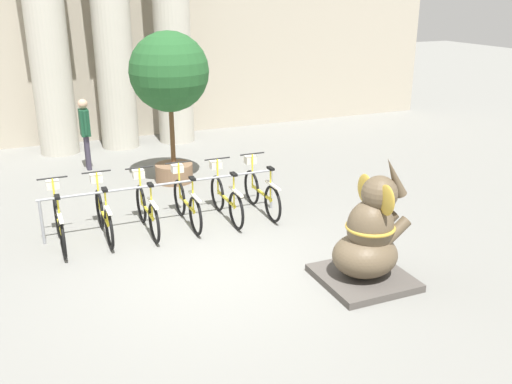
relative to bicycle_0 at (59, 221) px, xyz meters
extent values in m
plane|color=slate|center=(2.05, -1.80, -0.40)|extent=(60.00, 60.00, 0.00)
cube|color=#B2A893|center=(2.05, 6.80, 2.60)|extent=(20.00, 0.20, 6.00)
cylinder|color=#BCB7A8|center=(0.52, 5.80, 2.10)|extent=(0.95, 0.95, 5.00)
cylinder|color=#BCB7A8|center=(2.05, 5.80, 2.10)|extent=(0.95, 0.95, 5.00)
cylinder|color=#BCB7A8|center=(3.57, 5.80, 2.10)|extent=(0.95, 0.95, 5.00)
cylinder|color=gray|center=(-0.25, 0.15, -0.03)|extent=(0.05, 0.05, 0.75)
cylinder|color=gray|center=(3.81, 0.15, -0.03)|extent=(0.05, 0.05, 0.75)
cylinder|color=gray|center=(1.78, 0.15, 0.35)|extent=(4.16, 0.04, 0.04)
torus|color=black|center=(0.00, 0.45, -0.07)|extent=(0.05, 0.67, 0.67)
torus|color=black|center=(0.00, -0.52, -0.07)|extent=(0.05, 0.67, 0.67)
cube|color=yellow|center=(0.00, -0.04, -0.02)|extent=(0.04, 0.86, 0.04)
cube|color=silver|center=(0.00, -0.52, 0.28)|extent=(0.06, 0.56, 0.03)
cylinder|color=yellow|center=(0.00, -0.42, 0.23)|extent=(0.03, 0.03, 0.61)
cube|color=black|center=(0.00, -0.42, 0.56)|extent=(0.08, 0.18, 0.04)
cylinder|color=yellow|center=(0.00, 0.41, 0.27)|extent=(0.03, 0.03, 0.68)
cylinder|color=black|center=(0.00, 0.41, 0.61)|extent=(0.48, 0.03, 0.03)
cube|color=silver|center=(0.00, 0.51, 0.47)|extent=(0.20, 0.16, 0.14)
torus|color=black|center=(0.71, 0.50, -0.07)|extent=(0.05, 0.67, 0.67)
torus|color=black|center=(0.71, -0.46, -0.07)|extent=(0.05, 0.67, 0.67)
cube|color=yellow|center=(0.71, 0.02, -0.02)|extent=(0.04, 0.86, 0.04)
cube|color=silver|center=(0.71, -0.46, 0.28)|extent=(0.06, 0.56, 0.03)
cylinder|color=yellow|center=(0.71, -0.36, 0.23)|extent=(0.03, 0.03, 0.61)
cube|color=black|center=(0.71, -0.36, 0.56)|extent=(0.08, 0.18, 0.04)
cylinder|color=yellow|center=(0.71, 0.46, 0.27)|extent=(0.03, 0.03, 0.68)
cylinder|color=black|center=(0.71, 0.46, 0.61)|extent=(0.48, 0.03, 0.03)
cube|color=silver|center=(0.71, 0.56, 0.47)|extent=(0.20, 0.16, 0.14)
torus|color=black|center=(1.42, 0.45, -0.07)|extent=(0.05, 0.67, 0.67)
torus|color=black|center=(1.42, -0.51, -0.07)|extent=(0.05, 0.67, 0.67)
cube|color=yellow|center=(1.42, -0.03, -0.02)|extent=(0.04, 0.86, 0.04)
cube|color=silver|center=(1.42, -0.51, 0.28)|extent=(0.06, 0.56, 0.03)
cylinder|color=yellow|center=(1.42, -0.41, 0.23)|extent=(0.03, 0.03, 0.61)
cube|color=black|center=(1.42, -0.41, 0.56)|extent=(0.08, 0.18, 0.04)
cylinder|color=yellow|center=(1.42, 0.41, 0.27)|extent=(0.03, 0.03, 0.68)
cylinder|color=black|center=(1.42, 0.41, 0.61)|extent=(0.48, 0.03, 0.03)
cube|color=silver|center=(1.42, 0.51, 0.47)|extent=(0.20, 0.16, 0.14)
torus|color=black|center=(2.13, 0.50, -0.07)|extent=(0.05, 0.67, 0.67)
torus|color=black|center=(2.13, -0.47, -0.07)|extent=(0.05, 0.67, 0.67)
cube|color=yellow|center=(2.13, 0.01, -0.02)|extent=(0.04, 0.86, 0.04)
cube|color=silver|center=(2.13, -0.47, 0.28)|extent=(0.06, 0.56, 0.03)
cylinder|color=yellow|center=(2.13, -0.37, 0.23)|extent=(0.03, 0.03, 0.61)
cube|color=black|center=(2.13, -0.37, 0.56)|extent=(0.08, 0.18, 0.04)
cylinder|color=yellow|center=(2.13, 0.46, 0.27)|extent=(0.03, 0.03, 0.68)
cylinder|color=black|center=(2.13, 0.46, 0.61)|extent=(0.48, 0.03, 0.03)
cube|color=silver|center=(2.13, 0.56, 0.47)|extent=(0.20, 0.16, 0.14)
torus|color=black|center=(2.85, 0.45, -0.07)|extent=(0.05, 0.67, 0.67)
torus|color=black|center=(2.85, -0.52, -0.07)|extent=(0.05, 0.67, 0.67)
cube|color=yellow|center=(2.85, -0.04, -0.02)|extent=(0.04, 0.86, 0.04)
cube|color=silver|center=(2.85, -0.52, 0.28)|extent=(0.06, 0.56, 0.03)
cylinder|color=yellow|center=(2.85, -0.42, 0.23)|extent=(0.03, 0.03, 0.61)
cube|color=black|center=(2.85, -0.42, 0.56)|extent=(0.08, 0.18, 0.04)
cylinder|color=yellow|center=(2.85, 0.41, 0.27)|extent=(0.03, 0.03, 0.68)
cylinder|color=black|center=(2.85, 0.41, 0.61)|extent=(0.48, 0.03, 0.03)
cube|color=silver|center=(2.85, 0.51, 0.47)|extent=(0.20, 0.16, 0.14)
torus|color=black|center=(3.56, 0.50, -0.07)|extent=(0.05, 0.67, 0.67)
torus|color=black|center=(3.56, -0.47, -0.07)|extent=(0.05, 0.67, 0.67)
cube|color=yellow|center=(3.56, 0.02, -0.02)|extent=(0.04, 0.86, 0.04)
cube|color=silver|center=(3.56, -0.47, 0.28)|extent=(0.06, 0.56, 0.03)
cylinder|color=yellow|center=(3.56, -0.37, 0.23)|extent=(0.03, 0.03, 0.61)
cube|color=black|center=(3.56, -0.37, 0.56)|extent=(0.08, 0.18, 0.04)
cylinder|color=yellow|center=(3.56, 0.46, 0.27)|extent=(0.03, 0.03, 0.68)
cylinder|color=black|center=(3.56, 0.46, 0.61)|extent=(0.48, 0.03, 0.03)
cube|color=silver|center=(3.56, 0.56, 0.47)|extent=(0.20, 0.16, 0.14)
cube|color=#4C4742|center=(3.82, -2.97, -0.35)|extent=(1.22, 1.22, 0.10)
ellipsoid|color=brown|center=(3.82, -2.97, 0.01)|extent=(0.94, 0.83, 0.61)
ellipsoid|color=brown|center=(3.88, -2.97, 0.42)|extent=(0.67, 0.61, 0.78)
sphere|color=brown|center=(3.99, -2.97, 0.89)|extent=(0.50, 0.50, 0.50)
ellipsoid|color=#B79333|center=(3.92, -2.72, 0.89)|extent=(0.08, 0.35, 0.42)
ellipsoid|color=#B79333|center=(3.92, -3.22, 0.89)|extent=(0.08, 0.35, 0.42)
cone|color=brown|center=(4.21, -2.97, 1.11)|extent=(0.43, 0.18, 0.63)
cylinder|color=brown|center=(4.18, -2.83, 0.34)|extent=(0.49, 0.17, 0.44)
cylinder|color=brown|center=(4.18, -3.11, 0.34)|extent=(0.49, 0.17, 0.44)
torus|color=#B79333|center=(3.88, -2.97, 0.42)|extent=(0.69, 0.69, 0.05)
cylinder|color=#383342|center=(0.99, 4.14, -0.01)|extent=(0.11, 0.11, 0.79)
cylinder|color=#383342|center=(0.99, 3.97, -0.01)|extent=(0.11, 0.11, 0.79)
cube|color=#19472D|center=(0.99, 4.06, 0.68)|extent=(0.20, 0.32, 0.59)
sphere|color=tan|center=(0.99, 4.06, 1.11)|extent=(0.21, 0.21, 0.21)
cylinder|color=#19472D|center=(0.99, 4.26, 0.71)|extent=(0.07, 0.07, 0.53)
cylinder|color=#19472D|center=(0.99, 3.86, 0.71)|extent=(0.07, 0.07, 0.53)
cylinder|color=brown|center=(2.56, 2.42, -0.21)|extent=(0.80, 0.80, 0.38)
cylinder|color=brown|center=(2.56, 2.42, 0.63)|extent=(0.10, 0.10, 1.30)
sphere|color=#235628|center=(2.56, 2.42, 1.93)|extent=(1.62, 1.62, 1.62)
camera|label=1|loc=(-0.41, -8.99, 3.51)|focal=40.00mm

